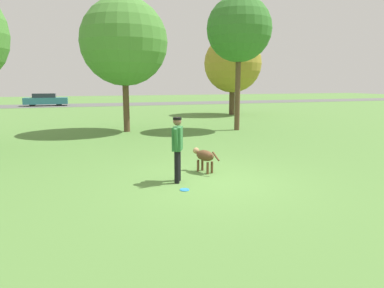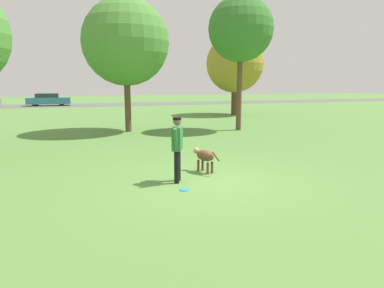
{
  "view_description": "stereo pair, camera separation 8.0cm",
  "coord_description": "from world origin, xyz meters",
  "px_view_note": "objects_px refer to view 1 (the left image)",
  "views": [
    {
      "loc": [
        -3.1,
        -7.92,
        2.51
      ],
      "look_at": [
        -0.3,
        0.56,
        0.9
      ],
      "focal_mm": 32.0,
      "sensor_mm": 36.0,
      "label": 1
    },
    {
      "loc": [
        -3.02,
        -7.94,
        2.51
      ],
      "look_at": [
        -0.3,
        0.56,
        0.9
      ],
      "focal_mm": 32.0,
      "sensor_mm": 36.0,
      "label": 2
    }
  ],
  "objects_px": {
    "person": "(177,144)",
    "parked_car_teal": "(46,100)",
    "tree_far_right": "(233,64)",
    "tree_near_right": "(239,29)",
    "tree_mid_center": "(124,42)",
    "frisbee": "(185,190)",
    "dog": "(204,156)"
  },
  "relations": [
    {
      "from": "frisbee",
      "to": "tree_mid_center",
      "type": "distance_m",
      "value": 11.25
    },
    {
      "from": "frisbee",
      "to": "dog",
      "type": "bearing_deg",
      "value": 54.49
    },
    {
      "from": "person",
      "to": "dog",
      "type": "relative_size",
      "value": 1.66
    },
    {
      "from": "tree_far_right",
      "to": "parked_car_teal",
      "type": "distance_m",
      "value": 21.85
    },
    {
      "from": "person",
      "to": "dog",
      "type": "height_order",
      "value": "person"
    },
    {
      "from": "tree_near_right",
      "to": "tree_mid_center",
      "type": "relative_size",
      "value": 1.03
    },
    {
      "from": "parked_car_teal",
      "to": "tree_near_right",
      "type": "bearing_deg",
      "value": -64.71
    },
    {
      "from": "tree_mid_center",
      "to": "tree_far_right",
      "type": "bearing_deg",
      "value": 37.26
    },
    {
      "from": "person",
      "to": "tree_near_right",
      "type": "relative_size",
      "value": 0.24
    },
    {
      "from": "tree_near_right",
      "to": "tree_far_right",
      "type": "height_order",
      "value": "tree_near_right"
    },
    {
      "from": "tree_mid_center",
      "to": "tree_far_right",
      "type": "relative_size",
      "value": 1.08
    },
    {
      "from": "person",
      "to": "parked_car_teal",
      "type": "relative_size",
      "value": 0.37
    },
    {
      "from": "tree_mid_center",
      "to": "tree_far_right",
      "type": "distance_m",
      "value": 11.53
    },
    {
      "from": "frisbee",
      "to": "tree_far_right",
      "type": "height_order",
      "value": "tree_far_right"
    },
    {
      "from": "tree_mid_center",
      "to": "parked_car_teal",
      "type": "xyz_separation_m",
      "value": [
        -5.69,
        22.66,
        -3.81
      ]
    },
    {
      "from": "tree_near_right",
      "to": "tree_mid_center",
      "type": "distance_m",
      "value": 5.85
    },
    {
      "from": "frisbee",
      "to": "parked_car_teal",
      "type": "height_order",
      "value": "parked_car_teal"
    },
    {
      "from": "dog",
      "to": "tree_mid_center",
      "type": "height_order",
      "value": "tree_mid_center"
    },
    {
      "from": "person",
      "to": "tree_far_right",
      "type": "height_order",
      "value": "tree_far_right"
    },
    {
      "from": "frisbee",
      "to": "tree_near_right",
      "type": "bearing_deg",
      "value": 57.85
    },
    {
      "from": "person",
      "to": "tree_far_right",
      "type": "xyz_separation_m",
      "value": [
        9.17,
        16.59,
        2.94
      ]
    },
    {
      "from": "tree_far_right",
      "to": "parked_car_teal",
      "type": "bearing_deg",
      "value": 133.45
    },
    {
      "from": "tree_far_right",
      "to": "parked_car_teal",
      "type": "relative_size",
      "value": 1.38
    },
    {
      "from": "frisbee",
      "to": "parked_car_teal",
      "type": "xyz_separation_m",
      "value": [
        -5.65,
        32.99,
        0.66
      ]
    },
    {
      "from": "parked_car_teal",
      "to": "frisbee",
      "type": "bearing_deg",
      "value": -80.45
    },
    {
      "from": "frisbee",
      "to": "tree_mid_center",
      "type": "bearing_deg",
      "value": 89.79
    },
    {
      "from": "person",
      "to": "tree_far_right",
      "type": "relative_size",
      "value": 0.27
    },
    {
      "from": "dog",
      "to": "tree_far_right",
      "type": "relative_size",
      "value": 0.16
    },
    {
      "from": "parked_car_teal",
      "to": "tree_mid_center",
      "type": "bearing_deg",
      "value": -76.08
    },
    {
      "from": "tree_mid_center",
      "to": "parked_car_teal",
      "type": "distance_m",
      "value": 23.67
    },
    {
      "from": "frisbee",
      "to": "tree_far_right",
      "type": "relative_size",
      "value": 0.04
    },
    {
      "from": "tree_far_right",
      "to": "tree_near_right",
      "type": "bearing_deg",
      "value": -113.04
    }
  ]
}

